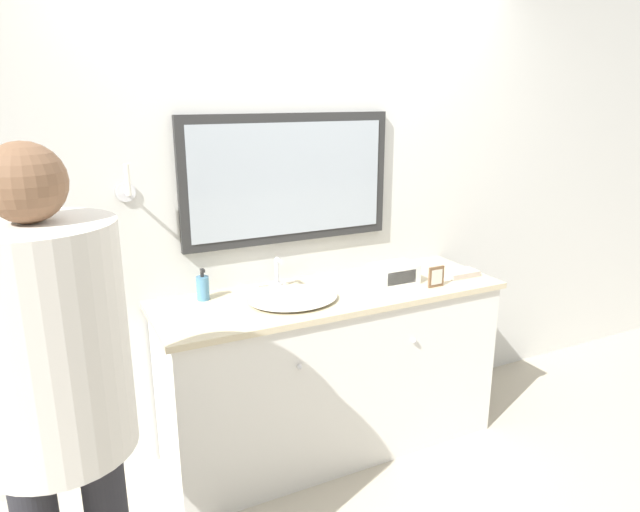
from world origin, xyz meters
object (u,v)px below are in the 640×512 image
Objects in this scene: sink_basin at (293,297)px; person at (52,371)px; appliance_box at (394,274)px; picture_frame at (436,277)px; soap_bottle at (203,288)px.

person is at bearing -147.86° from sink_basin.
appliance_box is 0.22m from picture_frame.
person is (-0.70, -0.89, 0.12)m from soap_bottle.
sink_basin is 1.83× the size of appliance_box.
sink_basin is at bearing -27.58° from soap_bottle.
picture_frame is at bearing 16.07° from person.
soap_bottle is 0.09× the size of person.
person reaches higher than appliance_box.
appliance_box is 0.14× the size of person.
person reaches higher than sink_basin.
sink_basin is at bearing 168.64° from picture_frame.
sink_basin is 0.44m from soap_bottle.
appliance_box is at bearing -0.11° from sink_basin.
soap_bottle reaches higher than appliance_box.
sink_basin reaches higher than soap_bottle.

